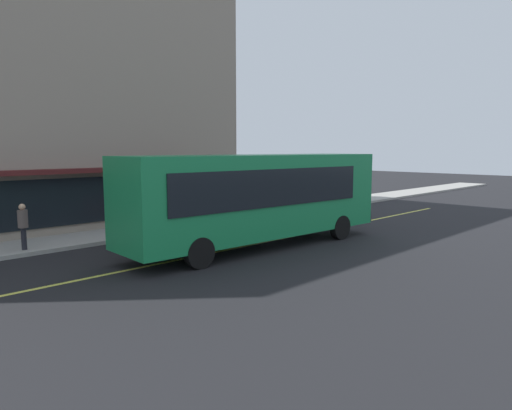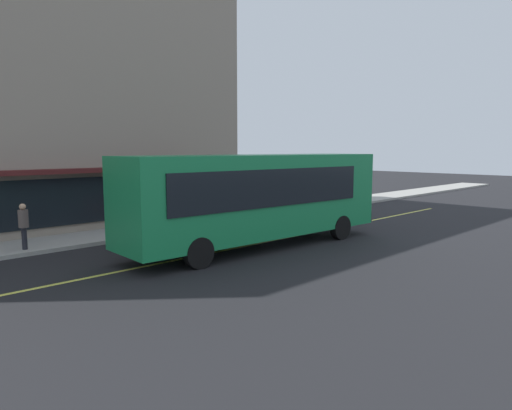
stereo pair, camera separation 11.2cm
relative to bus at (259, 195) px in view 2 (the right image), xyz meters
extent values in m
plane|color=black|center=(-2.30, 0.47, -1.99)|extent=(120.00, 120.00, 0.00)
cube|color=#9E9B93|center=(-2.30, 5.87, -1.91)|extent=(80.00, 2.69, 0.15)
cube|color=#D8D14C|center=(-2.30, 0.47, -1.98)|extent=(36.00, 0.16, 0.01)
cube|color=#4C1919|center=(-6.09, 6.96, 0.81)|extent=(16.13, 0.70, 0.20)
cube|color=black|center=(-6.09, 7.18, -0.49)|extent=(13.82, 0.08, 2.00)
cube|color=#197F47|center=(-0.04, 0.00, 0.01)|extent=(11.12, 3.09, 3.00)
cube|color=black|center=(5.40, -0.29, 0.37)|extent=(0.23, 2.10, 1.80)
cube|color=black|center=(-0.27, 1.29, 0.37)|extent=(8.79, 0.54, 1.32)
cube|color=black|center=(-0.41, -1.25, 0.37)|extent=(8.79, 0.54, 1.32)
cube|color=#0CF259|center=(5.47, -0.30, 1.26)|extent=(0.18, 1.90, 0.36)
cube|color=#2D2D33|center=(5.50, -0.30, -1.24)|extent=(0.29, 2.41, 0.40)
cylinder|color=black|center=(3.54, 0.94, -1.49)|extent=(1.01, 0.35, 1.00)
cylinder|color=black|center=(3.42, -1.32, -1.49)|extent=(1.01, 0.35, 1.00)
cylinder|color=black|center=(-3.49, 1.32, -1.49)|extent=(1.01, 0.35, 1.00)
cylinder|color=black|center=(-3.61, -0.94, -1.49)|extent=(1.01, 0.35, 1.00)
cube|color=maroon|center=(0.46, 3.44, -1.39)|extent=(4.30, 1.81, 0.75)
cube|color=black|center=(0.61, 3.44, -0.74)|extent=(2.41, 1.52, 0.55)
cylinder|color=black|center=(-0.96, 2.61, -1.67)|extent=(0.64, 0.22, 0.64)
cylinder|color=black|center=(-0.96, 4.25, -1.67)|extent=(0.64, 0.22, 0.64)
cylinder|color=black|center=(1.88, 2.62, -1.67)|extent=(0.64, 0.22, 0.64)
cylinder|color=black|center=(1.88, 4.26, -1.67)|extent=(0.64, 0.22, 0.64)
cylinder|color=black|center=(-6.79, 5.07, -1.44)|extent=(0.18, 0.18, 0.80)
cylinder|color=#594C47|center=(-6.79, 5.07, -0.72)|extent=(0.34, 0.34, 0.63)
sphere|color=tan|center=(-6.79, 5.07, -0.30)|extent=(0.22, 0.22, 0.22)
camera|label=1|loc=(-12.26, -12.13, 1.74)|focal=32.24mm
camera|label=2|loc=(-12.18, -12.20, 1.74)|focal=32.24mm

